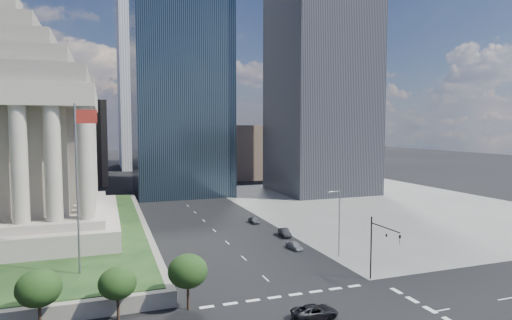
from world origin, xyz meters
name	(u,v)px	position (x,y,z in m)	size (l,w,h in m)	color
ground	(172,191)	(0.00, 100.00, 0.00)	(500.00, 500.00, 0.00)	black
sidewalk_ne	(380,204)	(46.00, 60.00, 0.01)	(68.00, 90.00, 0.03)	slate
war_memorial	(2,113)	(-34.00, 48.00, 21.40)	(34.00, 34.00, 39.00)	gray
flagpole	(79,179)	(-21.83, 24.00, 13.11)	(2.52, 0.24, 20.00)	slate
midrise_glass	(180,90)	(2.00, 95.00, 30.00)	(26.00, 26.00, 60.00)	black
highrise_ne	(321,22)	(42.00, 85.00, 50.00)	(26.00, 28.00, 100.00)	black
building_filler_ne	(242,151)	(32.00, 130.00, 10.00)	(20.00, 30.00, 20.00)	brown
building_filler_nw	(70,143)	(-30.00, 130.00, 14.00)	(24.00, 30.00, 28.00)	brown
traffic_signal_ne	(380,242)	(12.50, 13.70, 5.25)	(0.30, 5.74, 8.00)	black
street_lamp_north	(338,219)	(13.33, 25.00, 5.66)	(2.13, 0.22, 10.00)	slate
pickup_truck	(315,312)	(0.66, 7.80, 0.66)	(4.77, 2.20, 1.33)	black
parked_sedan_near	(295,245)	(9.00, 30.88, 0.61)	(3.58, 1.44, 1.22)	gray
parked_sedan_mid	(285,232)	(10.68, 38.70, 0.68)	(1.43, 4.10, 1.35)	black
parked_sedan_far	(254,220)	(9.00, 50.39, 0.62)	(3.66, 1.47, 1.25)	#515258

